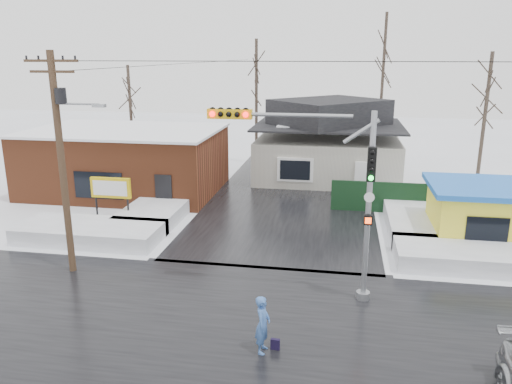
% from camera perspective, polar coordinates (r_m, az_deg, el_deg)
% --- Properties ---
extents(ground, '(120.00, 120.00, 0.00)m').
position_cam_1_polar(ground, '(17.10, -1.59, -15.68)').
color(ground, white).
rests_on(ground, ground).
extents(road_ns, '(10.00, 120.00, 0.02)m').
position_cam_1_polar(road_ns, '(17.09, -1.59, -15.65)').
color(road_ns, black).
rests_on(road_ns, ground).
extents(road_ew, '(120.00, 10.00, 0.02)m').
position_cam_1_polar(road_ew, '(17.09, -1.59, -15.65)').
color(road_ew, black).
rests_on(road_ew, ground).
extents(snowbank_nw, '(7.00, 3.00, 0.80)m').
position_cam_1_polar(snowbank_nw, '(25.86, -18.39, -4.38)').
color(snowbank_nw, white).
rests_on(snowbank_nw, ground).
extents(snowbank_ne, '(7.00, 3.00, 0.80)m').
position_cam_1_polar(snowbank_ne, '(23.73, 24.05, -6.77)').
color(snowbank_ne, white).
rests_on(snowbank_ne, ground).
extents(snowbank_nside_w, '(3.00, 8.00, 0.80)m').
position_cam_1_polar(snowbank_nside_w, '(29.38, -10.42, -1.45)').
color(snowbank_nside_w, white).
rests_on(snowbank_nside_w, ground).
extents(snowbank_nside_e, '(3.00, 8.00, 0.80)m').
position_cam_1_polar(snowbank_nside_e, '(27.95, 17.70, -2.84)').
color(snowbank_nside_e, white).
rests_on(snowbank_nside_e, ground).
extents(traffic_signal, '(6.05, 0.68, 7.00)m').
position_cam_1_polar(traffic_signal, '(17.83, 7.89, 1.37)').
color(traffic_signal, gray).
rests_on(traffic_signal, ground).
extents(utility_pole, '(3.15, 0.44, 9.00)m').
position_cam_1_polar(utility_pole, '(21.21, -21.27, 4.31)').
color(utility_pole, '#382619').
rests_on(utility_pole, ground).
extents(brick_building, '(12.20, 8.20, 4.12)m').
position_cam_1_polar(brick_building, '(34.05, -14.61, 3.55)').
color(brick_building, brown).
rests_on(brick_building, ground).
extents(marquee_sign, '(2.20, 0.21, 2.55)m').
position_cam_1_polar(marquee_sign, '(27.53, -16.26, 0.31)').
color(marquee_sign, black).
rests_on(marquee_sign, ground).
extents(house, '(10.40, 8.40, 5.76)m').
position_cam_1_polar(house, '(36.86, 8.25, 5.64)').
color(house, '#BAB6A7').
rests_on(house, ground).
extents(kiosk, '(4.60, 4.60, 2.88)m').
position_cam_1_polar(kiosk, '(26.25, 23.85, -2.19)').
color(kiosk, '#FDF038').
rests_on(kiosk, ground).
extents(fence, '(8.00, 0.12, 1.80)m').
position_cam_1_polar(fence, '(29.64, 16.33, -0.68)').
color(fence, black).
rests_on(fence, ground).
extents(tree_far_left, '(3.00, 3.00, 10.00)m').
position_cam_1_polar(tree_far_left, '(40.93, 0.04, 14.28)').
color(tree_far_left, '#332821').
rests_on(tree_far_left, ground).
extents(tree_far_mid, '(3.00, 3.00, 12.00)m').
position_cam_1_polar(tree_far_mid, '(42.44, 14.51, 16.00)').
color(tree_far_mid, '#332821').
rests_on(tree_far_mid, ground).
extents(tree_far_right, '(3.00, 3.00, 9.00)m').
position_cam_1_polar(tree_far_right, '(35.54, 25.09, 11.38)').
color(tree_far_right, '#332821').
rests_on(tree_far_right, ground).
extents(tree_far_west, '(3.00, 3.00, 8.00)m').
position_cam_1_polar(tree_far_west, '(41.97, -14.32, 11.67)').
color(tree_far_west, '#332821').
rests_on(tree_far_west, ground).
extents(pedestrian, '(0.49, 0.71, 1.84)m').
position_cam_1_polar(pedestrian, '(15.64, 0.78, -14.95)').
color(pedestrian, '#3C64A9').
rests_on(pedestrian, ground).
extents(shopping_bag, '(0.29, 0.14, 0.35)m').
position_cam_1_polar(shopping_bag, '(16.13, 2.21, -17.05)').
color(shopping_bag, black).
rests_on(shopping_bag, ground).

